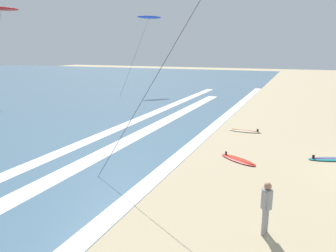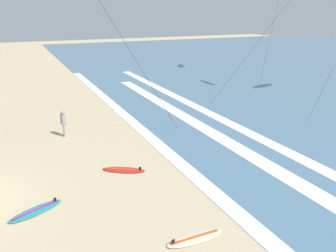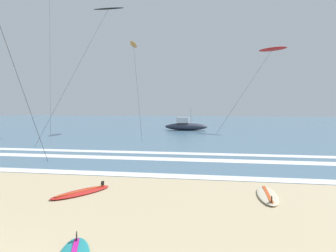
% 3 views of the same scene
% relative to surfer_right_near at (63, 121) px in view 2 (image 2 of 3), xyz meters
% --- Properties ---
extents(wave_foam_shoreline, '(58.48, 0.78, 0.01)m').
position_rel_surfer_right_near_xyz_m(wave_foam_shoreline, '(7.40, 4.70, -0.94)').
color(wave_foam_shoreline, white).
rests_on(wave_foam_shoreline, ocean_surface).
extents(wave_foam_mid_break, '(40.82, 1.04, 0.01)m').
position_rel_surfer_right_near_xyz_m(wave_foam_mid_break, '(6.34, 8.55, -0.94)').
color(wave_foam_mid_break, white).
rests_on(wave_foam_mid_break, ocean_surface).
extents(wave_foam_outer_break, '(53.50, 0.90, 0.01)m').
position_rel_surfer_right_near_xyz_m(wave_foam_outer_break, '(6.51, 10.67, -0.94)').
color(wave_foam_outer_break, white).
rests_on(wave_foam_outer_break, ocean_surface).
extents(surfer_right_near, '(0.52, 0.32, 1.60)m').
position_rel_surfer_right_near_xyz_m(surfer_right_near, '(0.00, 0.00, 0.00)').
color(surfer_right_near, gray).
rests_on(surfer_right_near, ground).
extents(surfboard_left_pile, '(0.64, 2.11, 0.25)m').
position_rel_surfer_right_near_xyz_m(surfboard_left_pile, '(11.83, 2.49, -0.91)').
color(surfboard_left_pile, beige).
rests_on(surfboard_left_pile, ground).
extents(surfboard_right_spare, '(1.62, 2.10, 0.25)m').
position_rel_surfer_right_near_xyz_m(surfboard_right_spare, '(6.01, 1.86, -0.91)').
color(surfboard_right_spare, red).
rests_on(surfboard_right_spare, ground).
extents(surfboard_foreground_flat, '(1.32, 2.17, 0.25)m').
position_rel_surfer_right_near_xyz_m(surfboard_foreground_flat, '(7.83, -2.26, -0.91)').
color(surfboard_foreground_flat, teal).
rests_on(surfboard_foreground_flat, ground).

